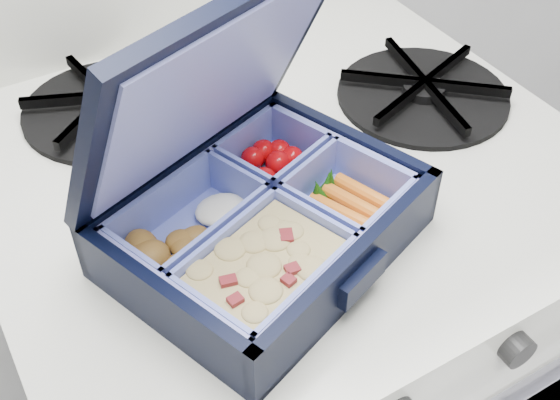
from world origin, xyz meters
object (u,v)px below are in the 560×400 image
fork (252,143)px  stove (272,379)px  bento_box (265,223)px  burner_grate (424,87)px

fork → stove: bearing=0.9°
bento_box → fork: bento_box is taller
burner_grate → bento_box: bearing=-157.8°
stove → bento_box: bearing=-121.1°
burner_grate → fork: bearing=173.6°
stove → fork: (-0.02, 0.00, 0.44)m
bento_box → fork: size_ratio=1.48×
bento_box → burner_grate: (0.26, 0.11, -0.02)m
bento_box → burner_grate: bento_box is taller
burner_grate → fork: burner_grate is taller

